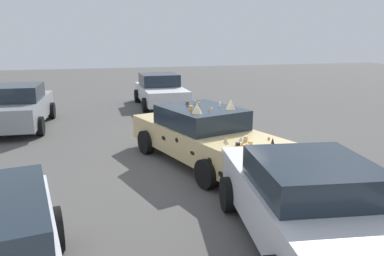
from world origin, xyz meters
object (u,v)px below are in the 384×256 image
at_px(art_car_decorated, 203,135).
at_px(parked_sedan_near_left, 306,202).
at_px(parked_sedan_behind_left, 160,90).
at_px(parked_sedan_far_left, 19,107).

bearing_deg(art_car_decorated, parked_sedan_near_left, -12.79).
height_order(parked_sedan_behind_left, parked_sedan_near_left, parked_sedan_behind_left).
distance_m(art_car_decorated, parked_sedan_far_left, 7.24).
height_order(parked_sedan_far_left, parked_sedan_near_left, parked_sedan_far_left).
bearing_deg(parked_sedan_near_left, parked_sedan_far_left, 37.93).
bearing_deg(parked_sedan_behind_left, parked_sedan_near_left, -0.89).
distance_m(art_car_decorated, parked_sedan_near_left, 4.19).
relative_size(parked_sedan_behind_left, parked_sedan_near_left, 0.96).
distance_m(parked_sedan_behind_left, parked_sedan_near_left, 12.31).
bearing_deg(art_car_decorated, parked_sedan_behind_left, 159.68).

